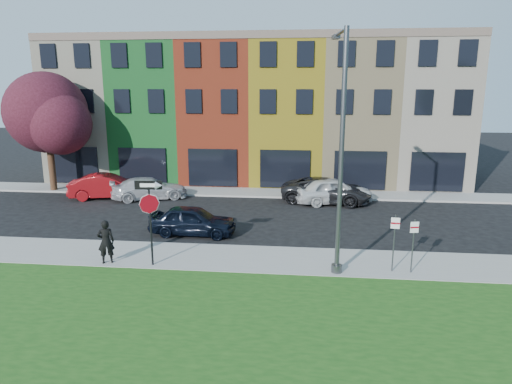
# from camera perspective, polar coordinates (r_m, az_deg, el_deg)

# --- Properties ---
(ground) EXTENTS (120.00, 120.00, 0.00)m
(ground) POSITION_cam_1_polar(r_m,az_deg,el_deg) (16.10, 0.99, -12.62)
(ground) COLOR black
(ground) RESTS_ON ground
(sidewalk_near) EXTENTS (40.00, 3.00, 0.12)m
(sidewalk_near) POSITION_cam_1_polar(r_m,az_deg,el_deg) (18.79, 7.98, -8.67)
(sidewalk_near) COLOR gray
(sidewalk_near) RESTS_ON ground
(sidewalk_far) EXTENTS (40.00, 2.40, 0.12)m
(sidewalk_far) POSITION_cam_1_polar(r_m,az_deg,el_deg) (30.55, -2.12, -0.03)
(sidewalk_far) COLOR gray
(sidewalk_far) RESTS_ON ground
(rowhouse_block) EXTENTS (30.00, 10.12, 10.00)m
(rowhouse_block) POSITION_cam_1_polar(r_m,az_deg,el_deg) (35.89, 0.03, 9.89)
(rowhouse_block) COLOR #BDB79D
(rowhouse_block) RESTS_ON ground
(stop_sign) EXTENTS (1.05, 0.16, 3.38)m
(stop_sign) POSITION_cam_1_polar(r_m,az_deg,el_deg) (17.91, -13.17, -1.70)
(stop_sign) COLOR black
(stop_sign) RESTS_ON sidewalk_near
(man) EXTENTS (0.93, 0.86, 1.77)m
(man) POSITION_cam_1_polar(r_m,az_deg,el_deg) (19.03, -18.26, -5.90)
(man) COLOR black
(man) RESTS_ON sidewalk_near
(sedan_near) EXTENTS (1.94, 4.25, 1.41)m
(sedan_near) POSITION_cam_1_polar(r_m,az_deg,el_deg) (22.12, -7.91, -3.54)
(sedan_near) COLOR black
(sedan_near) RESTS_ON ground
(parked_car_red) EXTENTS (3.96, 5.53, 1.56)m
(parked_car_red) POSITION_cam_1_polar(r_m,az_deg,el_deg) (30.51, -18.04, 0.69)
(parked_car_red) COLOR maroon
(parked_car_red) RESTS_ON ground
(parked_car_silver) EXTENTS (5.18, 6.03, 1.37)m
(parked_car_silver) POSITION_cam_1_polar(r_m,az_deg,el_deg) (29.59, -13.20, 0.44)
(parked_car_silver) COLOR #AFB0B4
(parked_car_silver) RESTS_ON ground
(parked_car_dark) EXTENTS (4.22, 6.21, 1.51)m
(parked_car_dark) POSITION_cam_1_polar(r_m,az_deg,el_deg) (28.29, 8.76, 0.20)
(parked_car_dark) COLOR black
(parked_car_dark) RESTS_ON ground
(parked_car_white) EXTENTS (4.42, 5.73, 1.61)m
(parked_car_white) POSITION_cam_1_polar(r_m,az_deg,el_deg) (28.08, 9.61, 0.18)
(parked_car_white) COLOR silver
(parked_car_white) RESTS_ON ground
(street_lamp) EXTENTS (0.57, 2.58, 8.84)m
(street_lamp) POSITION_cam_1_polar(r_m,az_deg,el_deg) (16.77, 10.50, 4.62)
(street_lamp) COLOR #47494C
(street_lamp) RESTS_ON sidewalk_near
(parking_sign_a) EXTENTS (0.32, 0.10, 2.22)m
(parking_sign_a) POSITION_cam_1_polar(r_m,az_deg,el_deg) (17.88, 16.90, -5.34)
(parking_sign_a) COLOR #47494C
(parking_sign_a) RESTS_ON sidewalk_near
(parking_sign_b) EXTENTS (0.32, 0.11, 2.08)m
(parking_sign_b) POSITION_cam_1_polar(r_m,az_deg,el_deg) (18.00, 19.08, -5.64)
(parking_sign_b) COLOR #47494C
(parking_sign_b) RESTS_ON sidewalk_near
(tree_purple) EXTENTS (6.33, 5.54, 7.82)m
(tree_purple) POSITION_cam_1_polar(r_m,az_deg,el_deg) (33.29, -24.52, 8.79)
(tree_purple) COLOR #2F1F0F
(tree_purple) RESTS_ON sidewalk_far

